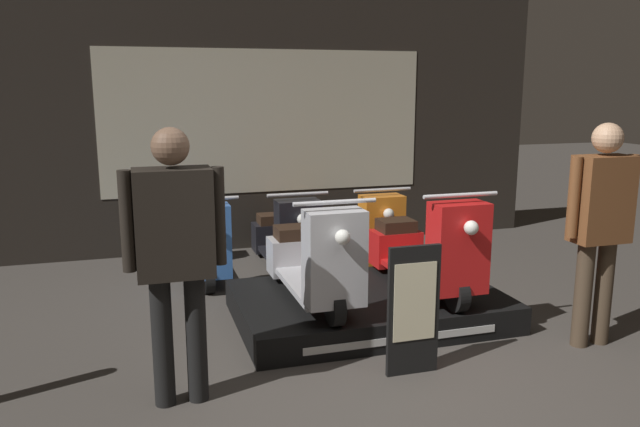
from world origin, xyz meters
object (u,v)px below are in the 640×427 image
object	(u,v)px
scooter_display_right	(428,252)
price_sign_board	(413,310)
scooter_backrow_0	(202,245)
scooter_backrow_1	(286,239)
person_right_browsing	(600,217)
person_left_browsing	(175,243)
scooter_display_left	(315,261)
scooter_backrow_2	(364,233)

from	to	relation	value
scooter_display_right	price_sign_board	xyz separation A→B (m)	(-0.59, -0.97, -0.12)
scooter_backrow_0	scooter_backrow_1	bearing A→B (deg)	0.00
scooter_display_right	person_right_browsing	xyz separation A→B (m)	(0.96, -0.91, 0.43)
scooter_backrow_1	person_left_browsing	distance (m)	3.00
scooter_display_left	person_left_browsing	xyz separation A→B (m)	(-1.15, -0.91, 0.46)
scooter_display_left	scooter_display_right	distance (m)	1.01
scooter_display_left	person_left_browsing	size ratio (longest dim) A/B	0.91
person_left_browsing	person_right_browsing	distance (m)	3.12
scooter_backrow_1	person_left_browsing	world-z (taller)	person_left_browsing
scooter_backrow_2	price_sign_board	world-z (taller)	scooter_backrow_2
scooter_display_right	person_left_browsing	xyz separation A→B (m)	(-2.16, -0.91, 0.46)
scooter_backrow_2	person_left_browsing	distance (m)	3.49
scooter_display_left	price_sign_board	size ratio (longest dim) A/B	1.72
scooter_display_right	person_left_browsing	distance (m)	2.39
scooter_backrow_1	person_right_browsing	world-z (taller)	person_right_browsing
scooter_backrow_1	person_right_browsing	size ratio (longest dim) A/B	0.93
scooter_display_right	person_right_browsing	bearing A→B (deg)	-43.51
scooter_backrow_0	scooter_display_right	bearing A→B (deg)	-44.40
scooter_display_right	person_left_browsing	world-z (taller)	person_left_browsing
scooter_display_left	scooter_backrow_1	xyz separation A→B (m)	(0.17, 1.70, -0.23)
scooter_backrow_1	scooter_backrow_2	bearing A→B (deg)	0.00
scooter_display_left	scooter_backrow_0	bearing A→B (deg)	113.12
scooter_backrow_2	person_right_browsing	xyz separation A→B (m)	(0.89, -2.60, 0.66)
scooter_backrow_0	person_right_browsing	distance (m)	3.80
scooter_display_left	scooter_backrow_1	size ratio (longest dim) A/B	1.00
person_right_browsing	price_sign_board	distance (m)	1.64
scooter_display_right	scooter_backrow_0	size ratio (longest dim) A/B	1.00
scooter_backrow_2	scooter_display_left	bearing A→B (deg)	-122.34
scooter_backrow_0	person_right_browsing	bearing A→B (deg)	-44.09
scooter_display_left	person_right_browsing	world-z (taller)	person_right_browsing
scooter_backrow_0	person_left_browsing	xyz separation A→B (m)	(-0.43, -2.60, 0.69)
scooter_backrow_0	scooter_backrow_2	size ratio (longest dim) A/B	1.00
price_sign_board	person_left_browsing	bearing A→B (deg)	177.86
scooter_display_right	scooter_display_left	bearing A→B (deg)	180.00
person_right_browsing	person_left_browsing	bearing A→B (deg)	-180.00
scooter_display_right	scooter_backrow_2	size ratio (longest dim) A/B	1.00
scooter_backrow_0	scooter_backrow_2	bearing A→B (deg)	0.00
scooter_backrow_1	scooter_backrow_2	xyz separation A→B (m)	(0.90, 0.00, 0.00)
price_sign_board	scooter_backrow_1	bearing A→B (deg)	95.28
scooter_display_left	scooter_backrow_2	xyz separation A→B (m)	(1.07, 1.70, -0.23)
scooter_backrow_1	person_left_browsing	size ratio (longest dim) A/B	0.91
person_left_browsing	person_right_browsing	xyz separation A→B (m)	(3.12, 0.00, -0.03)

